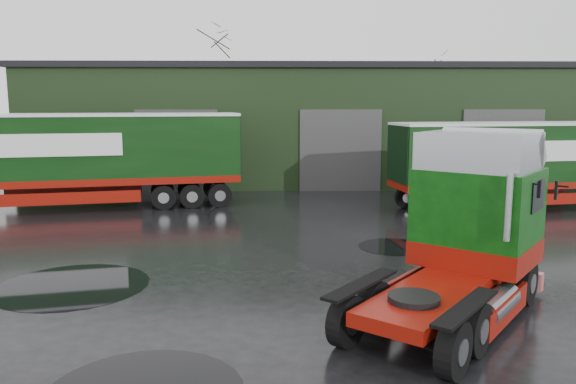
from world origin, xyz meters
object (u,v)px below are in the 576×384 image
(tree_back_b, at_px, (420,110))
(hero_tractor, at_px, (448,231))
(trailer_left, at_px, (85,161))
(tree_back_a, at_px, (213,97))
(warehouse, at_px, (329,123))
(lorry_right, at_px, (520,166))

(tree_back_b, bearing_deg, hero_tractor, -103.37)
(trailer_left, relative_size, tree_back_a, 1.33)
(warehouse, bearing_deg, tree_back_a, 128.66)
(trailer_left, bearing_deg, warehouse, -58.67)
(tree_back_b, bearing_deg, warehouse, -128.66)
(hero_tractor, height_order, lorry_right, hero_tractor)
(warehouse, distance_m, tree_back_a, 12.90)
(hero_tractor, relative_size, tree_back_a, 0.63)
(warehouse, relative_size, tree_back_b, 4.32)
(lorry_right, relative_size, tree_back_b, 1.82)
(warehouse, bearing_deg, lorry_right, -58.44)
(tree_back_b, bearing_deg, trailer_left, -132.88)
(warehouse, height_order, trailer_left, warehouse)
(lorry_right, bearing_deg, tree_back_b, 167.67)
(warehouse, bearing_deg, hero_tractor, -89.61)
(trailer_left, bearing_deg, tree_back_a, -20.54)
(lorry_right, bearing_deg, warehouse, -157.38)
(tree_back_a, xyz_separation_m, tree_back_b, (16.00, 0.00, -1.00))
(trailer_left, relative_size, lorry_right, 0.93)
(tree_back_b, bearing_deg, lorry_right, -93.39)
(hero_tractor, bearing_deg, trailer_left, 169.93)
(lorry_right, bearing_deg, trailer_left, -100.72)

